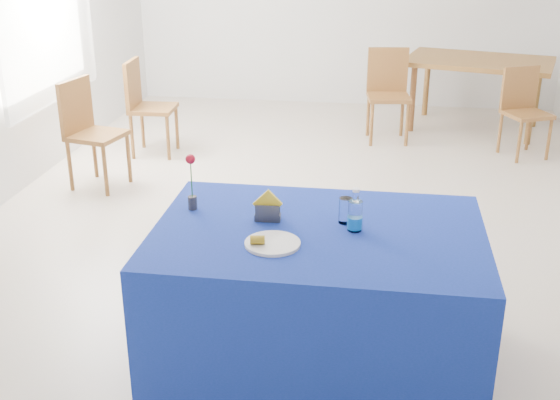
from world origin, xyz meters
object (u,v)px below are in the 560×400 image
Objects in this scene: oak_table at (479,66)px; chair_win_a at (88,126)px; blue_table at (317,298)px; chair_bg_left at (388,88)px; water_bottle at (355,217)px; chair_win_b at (144,101)px; chair_bg_right at (523,105)px; plate at (273,243)px.

oak_table is 1.83× the size of chair_win_a.
chair_bg_left is at bearing 85.38° from blue_table.
oak_table is at bearing 74.42° from blue_table.
water_bottle reaches higher than chair_bg_left.
oak_table is at bearing 76.39° from water_bottle.
blue_table is at bearing -150.78° from chair_win_b.
chair_bg_left is (0.15, 4.00, -0.30)m from water_bottle.
chair_win_b is at bearing 163.55° from chair_bg_right.
blue_table reaches higher than oak_table.
chair_win_b is at bearing -167.23° from chair_bg_left.
chair_win_a is 1.01× the size of chair_win_b.
chair_bg_left reaches higher than chair_win_b.
oak_table is at bearing -43.93° from chair_win_a.
oak_table is 1.99× the size of chair_bg_right.
plate reaches higher than oak_table.
chair_bg_right reaches higher than plate.
chair_win_a is (-2.15, 2.29, 0.15)m from blue_table.
chair_bg_left is 1.02× the size of chair_win_b.
oak_table is (1.26, 4.52, 0.30)m from blue_table.
plate is 3.18m from chair_win_a.
chair_bg_right is at bearing -84.28° from chair_win_b.
water_bottle is 0.24× the size of chair_win_a.
chair_bg_left reaches higher than oak_table.
water_bottle reaches higher than chair_bg_right.
blue_table is 4.70m from oak_table.
chair_win_b is (-3.57, -0.51, 0.04)m from chair_bg_right.
chair_bg_right is at bearing -67.47° from oak_table.
chair_bg_right is at bearing 66.55° from blue_table.
plate is at bearing -134.26° from blue_table.
oak_table is 3.49m from chair_win_b.
water_bottle reaches higher than chair_win_b.
chair_win_b is at bearing 124.00° from water_bottle.
oak_table is at bearing 72.87° from plate.
plate is 0.48m from blue_table.
chair_bg_right is at bearing -21.63° from chair_bg_left.
chair_bg_left is at bearing -42.14° from chair_win_a.
chair_win_b reaches higher than blue_table.
oak_table is 1.07m from chair_bg_left.
water_bottle reaches higher than plate.
water_bottle is 0.13× the size of oak_table.
chair_win_a reaches higher than plate.
plate is 4.26m from chair_bg_left.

